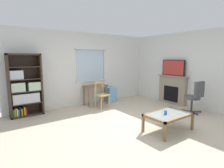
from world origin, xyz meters
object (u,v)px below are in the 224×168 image
object	(u,v)px
desk_under_window	(95,89)
office_chair	(195,96)
fireplace	(172,89)
coffee_table	(168,116)
bookshelf	(24,88)
tv	(173,68)
plastic_drawer_unit	(110,94)
sippy_cup	(166,112)
wooden_chair	(102,94)

from	to	relation	value
desk_under_window	office_chair	bearing A→B (deg)	-54.62
fireplace	coffee_table	bearing A→B (deg)	-146.05
bookshelf	tv	size ratio (longest dim) A/B	1.99
bookshelf	plastic_drawer_unit	xyz separation A→B (m)	(3.03, -0.06, -0.53)
tv	sippy_cup	size ratio (longest dim) A/B	10.14
bookshelf	plastic_drawer_unit	bearing A→B (deg)	-1.13
wooden_chair	office_chair	world-z (taller)	office_chair
desk_under_window	sippy_cup	xyz separation A→B (m)	(0.05, -3.06, -0.12)
tv	office_chair	xyz separation A→B (m)	(-0.44, -1.13, -0.78)
fireplace	office_chair	world-z (taller)	fireplace
coffee_table	desk_under_window	bearing A→B (deg)	92.49
plastic_drawer_unit	coffee_table	xyz separation A→B (m)	(-0.57, -3.12, 0.08)
tv	desk_under_window	bearing A→B (deg)	146.38
coffee_table	sippy_cup	world-z (taller)	sippy_cup
plastic_drawer_unit	fireplace	xyz separation A→B (m)	(1.67, -1.62, 0.25)
fireplace	tv	xyz separation A→B (m)	(-0.02, 0.00, 0.81)
wooden_chair	fireplace	size ratio (longest dim) A/B	0.76
wooden_chair	coffee_table	world-z (taller)	wooden_chair
wooden_chair	tv	xyz separation A→B (m)	(2.43, -1.05, 0.87)
wooden_chair	coffee_table	xyz separation A→B (m)	(0.20, -2.56, -0.10)
office_chair	bookshelf	bearing A→B (deg)	146.55
plastic_drawer_unit	tv	distance (m)	2.54
bookshelf	wooden_chair	distance (m)	2.37
office_chair	coffee_table	world-z (taller)	office_chair
office_chair	sippy_cup	xyz separation A→B (m)	(-1.86, -0.36, -0.09)
desk_under_window	fireplace	xyz separation A→B (m)	(2.37, -1.57, -0.05)
office_chair	coffee_table	bearing A→B (deg)	-167.90
wooden_chair	coffee_table	size ratio (longest dim) A/B	0.84
plastic_drawer_unit	desk_under_window	bearing A→B (deg)	-175.94
desk_under_window	wooden_chair	size ratio (longest dim) A/B	0.96
plastic_drawer_unit	coffee_table	bearing A→B (deg)	-100.35
plastic_drawer_unit	fireplace	size ratio (longest dim) A/B	0.48
office_chair	tv	bearing A→B (deg)	68.51
wooden_chair	office_chair	xyz separation A→B (m)	(1.98, -2.18, 0.09)
desk_under_window	coffee_table	bearing A→B (deg)	-87.51
wooden_chair	tv	distance (m)	2.78
coffee_table	plastic_drawer_unit	bearing A→B (deg)	79.65
tv	coffee_table	size ratio (longest dim) A/B	0.85
plastic_drawer_unit	tv	xyz separation A→B (m)	(1.65, -1.62, 1.05)
plastic_drawer_unit	office_chair	distance (m)	3.01
plastic_drawer_unit	coffee_table	world-z (taller)	plastic_drawer_unit
desk_under_window	tv	xyz separation A→B (m)	(2.36, -1.57, 0.75)
bookshelf	fireplace	world-z (taller)	bookshelf
tv	coffee_table	bearing A→B (deg)	-145.84
wooden_chair	plastic_drawer_unit	world-z (taller)	wooden_chair
wooden_chair	fireplace	bearing A→B (deg)	-23.29
bookshelf	fireplace	size ratio (longest dim) A/B	1.54
coffee_table	sippy_cup	bearing A→B (deg)	167.63
plastic_drawer_unit	fireplace	distance (m)	2.34
wooden_chair	office_chair	bearing A→B (deg)	-47.71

